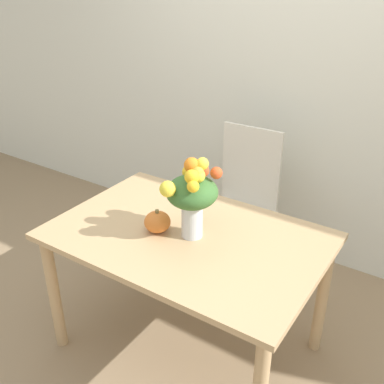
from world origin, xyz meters
TOP-DOWN VIEW (x-y plane):
  - ground_plane at (0.00, 0.00)m, footprint 12.00×12.00m
  - wall_back at (0.00, 1.24)m, footprint 8.00×0.06m
  - dining_table at (0.00, 0.00)m, footprint 1.30×0.87m
  - flower_vase at (0.03, -0.00)m, footprint 0.24×0.30m
  - pumpkin at (-0.13, -0.06)m, footprint 0.13×0.13m
  - dining_chair_near_window at (-0.10, 0.77)m, footprint 0.43×0.43m

SIDE VIEW (x-z plane):
  - ground_plane at x=0.00m, z-range 0.00..0.00m
  - dining_chair_near_window at x=-0.10m, z-range 0.01..1.00m
  - dining_table at x=0.00m, z-range 0.27..0.99m
  - pumpkin at x=-0.13m, z-range 0.72..0.84m
  - flower_vase at x=0.03m, z-range 0.75..1.15m
  - wall_back at x=0.00m, z-range 0.00..2.70m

